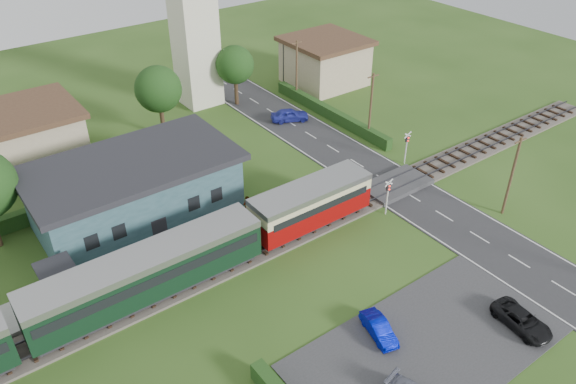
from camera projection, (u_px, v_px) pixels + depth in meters
ground at (322, 240)px, 43.00m from camera, size 120.00×120.00×0.00m
railway_track at (306, 226)px, 44.28m from camera, size 76.00×3.20×0.49m
road at (412, 197)px, 47.93m from camera, size 6.00×70.00×0.05m
car_park at (427, 347)px, 34.17m from camera, size 17.00×9.00×0.08m
crossing_deck at (396, 185)px, 49.17m from camera, size 6.20×3.40×0.45m
platform at (172, 252)px, 41.42m from camera, size 30.00×3.00×0.45m
equipment_hut at (59, 281)px, 36.62m from camera, size 2.30×2.30×2.55m
station_building at (135, 190)px, 43.95m from camera, size 16.00×9.00×5.30m
train at (100, 293)px, 35.06m from camera, size 43.20×2.90×3.40m
church_tower at (193, 12)px, 58.65m from camera, size 6.00×6.00×17.60m
house_west at (20, 139)px, 50.83m from camera, size 10.80×8.80×5.50m
house_east at (325, 61)px, 67.48m from camera, size 8.80×8.80×5.50m
hedge_roadside at (330, 113)px, 60.45m from camera, size 0.80×18.00×1.20m
hedge_station at (117, 187)px, 48.10m from camera, size 22.00×0.80×1.30m
tree_b at (158, 89)px, 54.70m from camera, size 4.60×4.60×7.34m
tree_c at (235, 65)px, 61.19m from camera, size 4.20×4.20×6.78m
utility_pole_b at (512, 175)px, 44.00m from camera, size 1.40×0.22×7.00m
utility_pole_c at (371, 106)px, 54.75m from camera, size 1.40×0.22×7.00m
utility_pole_d at (297, 70)px, 62.81m from camera, size 1.40×0.22×7.00m
crossing_signal_near at (388, 192)px, 44.71m from camera, size 0.84×0.28×3.28m
crossing_signal_far at (407, 143)px, 51.50m from camera, size 0.84×0.28×3.28m
streetlamp_east at (283, 59)px, 67.39m from camera, size 0.30×0.30×5.15m
car_on_road at (290, 115)px, 59.73m from camera, size 4.29×3.11×1.36m
car_park_blue at (379, 328)px, 34.68m from camera, size 1.89×3.40×1.06m
car_park_dark at (522, 320)px, 35.23m from camera, size 2.25×4.14×1.10m
pedestrian_near at (247, 206)px, 44.36m from camera, size 0.72×0.51×1.89m
pedestrian_far at (66, 289)px, 36.58m from camera, size 0.83×0.97×1.72m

